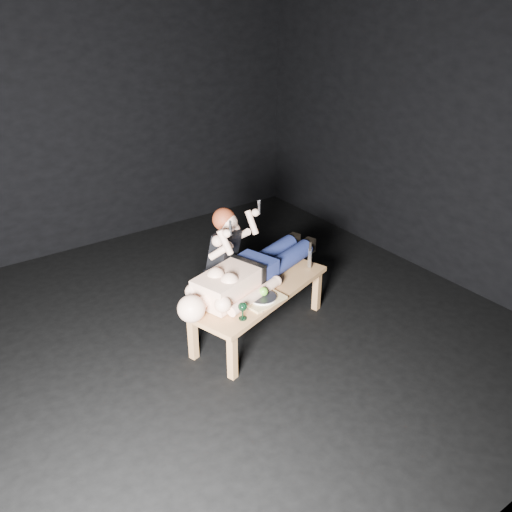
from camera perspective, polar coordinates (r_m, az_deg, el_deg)
name	(u,v)px	position (r m, az deg, el deg)	size (l,w,h in m)	color
ground	(222,334)	(4.84, -3.72, -8.40)	(5.00, 5.00, 0.00)	black
back_wall	(99,116)	(6.36, -16.56, 14.21)	(5.00, 5.00, 0.00)	black
table	(259,310)	(4.75, 0.35, -5.87)	(1.41, 0.53, 0.45)	#9E7646
lying_man	(251,268)	(4.65, -0.50, -1.32)	(1.53, 0.47, 0.29)	beige
kneeling_woman	(217,262)	(4.81, -4.17, -0.64)	(0.61, 0.68, 1.14)	black
serving_tray	(262,299)	(4.46, 0.69, -4.68)	(0.35, 0.25, 0.02)	tan
plate	(262,297)	(4.45, 0.69, -4.47)	(0.23, 0.23, 0.02)	white
apple	(264,291)	(4.44, 0.81, -3.84)	(0.08, 0.08, 0.08)	green
goblet	(243,311)	(4.19, -1.45, -5.92)	(0.07, 0.07, 0.15)	black
fork_flat	(255,310)	(4.33, -0.16, -5.87)	(0.01, 0.15, 0.01)	#B2B2B7
knife_flat	(273,293)	(4.56, 1.86, -4.00)	(0.01, 0.15, 0.01)	#B2B2B7
spoon_flat	(268,293)	(4.55, 1.28, -4.05)	(0.01, 0.15, 0.01)	#B2B2B7
carving_knife	(310,255)	(4.91, 5.82, 0.07)	(0.04, 0.04, 0.27)	#B2B2B7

